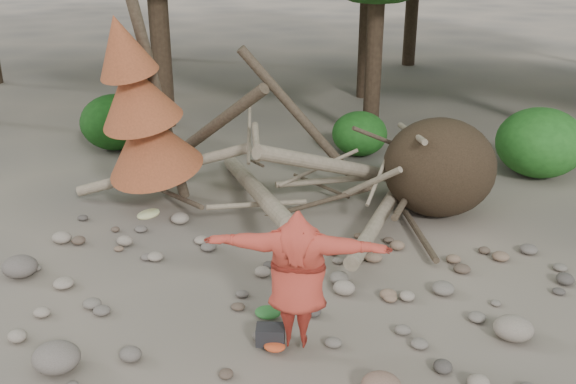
# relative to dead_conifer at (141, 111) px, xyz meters

# --- Properties ---
(ground) EXTENTS (120.00, 120.00, 0.00)m
(ground) POSITION_rel_dead_conifer_xyz_m (3.12, -3.37, -2.11)
(ground) COLOR #514C44
(ground) RESTS_ON ground
(deadfall_pile) EXTENTS (8.55, 5.24, 3.30)m
(deadfall_pile) POSITION_rel_dead_conifer_xyz_m (5.13, 0.87, -1.16)
(deadfall_pile) COLOR #332619
(deadfall_pile) RESTS_ON ground
(dead_conifer) EXTENTS (2.06, 2.16, 4.35)m
(dead_conifer) POSITION_rel_dead_conifer_xyz_m (0.00, 0.00, 0.00)
(dead_conifer) COLOR #4C3F30
(dead_conifer) RESTS_ON ground
(bush_left) EXTENTS (1.80, 1.80, 1.44)m
(bush_left) POSITION_rel_dead_conifer_xyz_m (-2.38, 3.83, -1.39)
(bush_left) COLOR #164813
(bush_left) RESTS_ON ground
(bush_mid) EXTENTS (1.40, 1.40, 1.12)m
(bush_mid) POSITION_rel_dead_conifer_xyz_m (3.92, 4.43, -1.55)
(bush_mid) COLOR #1F5B1A
(bush_mid) RESTS_ON ground
(bush_right) EXTENTS (2.00, 2.00, 1.60)m
(bush_right) POSITION_rel_dead_conifer_xyz_m (8.12, 3.63, -1.31)
(bush_right) COLOR #276C21
(bush_right) RESTS_ON ground
(frisbee_thrower) EXTENTS (3.19, 1.00, 2.00)m
(frisbee_thrower) POSITION_rel_dead_conifer_xyz_m (3.70, -4.01, -1.05)
(frisbee_thrower) COLOR #AF3527
(frisbee_thrower) RESTS_ON ground
(backpack) EXTENTS (0.42, 0.31, 0.26)m
(backpack) POSITION_rel_dead_conifer_xyz_m (3.34, -4.08, -1.98)
(backpack) COLOR black
(backpack) RESTS_ON ground
(cloth_green) EXTENTS (0.38, 0.32, 0.14)m
(cloth_green) POSITION_rel_dead_conifer_xyz_m (3.17, -3.43, -2.04)
(cloth_green) COLOR #29682C
(cloth_green) RESTS_ON ground
(cloth_orange) EXTENTS (0.30, 0.24, 0.11)m
(cloth_orange) POSITION_rel_dead_conifer_xyz_m (3.43, -4.21, -2.06)
(cloth_orange) COLOR #BF4420
(cloth_orange) RESTS_ON ground
(boulder_front_left) EXTENTS (0.63, 0.56, 0.38)m
(boulder_front_left) POSITION_rel_dead_conifer_xyz_m (0.73, -5.05, -1.92)
(boulder_front_left) COLOR #696057
(boulder_front_left) RESTS_ON ground
(boulder_mid_right) EXTENTS (0.55, 0.49, 0.33)m
(boulder_mid_right) POSITION_rel_dead_conifer_xyz_m (6.63, -3.30, -1.95)
(boulder_mid_right) COLOR gray
(boulder_mid_right) RESTS_ON ground
(boulder_mid_left) EXTENTS (0.59, 0.53, 0.35)m
(boulder_mid_left) POSITION_rel_dead_conifer_xyz_m (-1.11, -2.88, -1.94)
(boulder_mid_left) COLOR #5E554F
(boulder_mid_left) RESTS_ON ground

